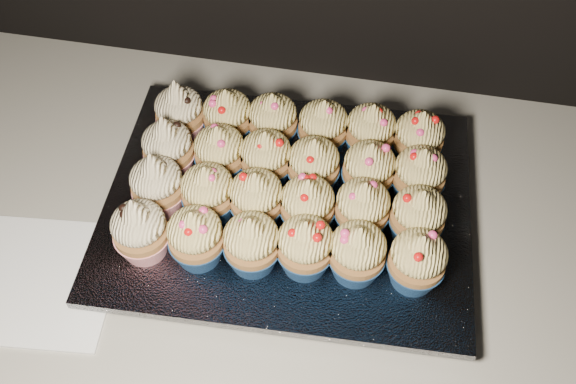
# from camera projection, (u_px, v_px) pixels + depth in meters

# --- Properties ---
(worktop) EXTENTS (2.44, 0.64, 0.04)m
(worktop) POSITION_uv_depth(u_px,v_px,m) (366.00, 262.00, 0.78)
(worktop) COLOR beige
(worktop) RESTS_ON cabinet
(napkin) EXTENTS (0.18, 0.18, 0.00)m
(napkin) POSITION_uv_depth(u_px,v_px,m) (43.00, 280.00, 0.74)
(napkin) COLOR white
(napkin) RESTS_ON worktop
(baking_tray) EXTENTS (0.42, 0.33, 0.02)m
(baking_tray) POSITION_uv_depth(u_px,v_px,m) (288.00, 211.00, 0.79)
(baking_tray) COLOR black
(baking_tray) RESTS_ON worktop
(foil_lining) EXTENTS (0.45, 0.36, 0.01)m
(foil_lining) POSITION_uv_depth(u_px,v_px,m) (288.00, 203.00, 0.78)
(foil_lining) COLOR silver
(foil_lining) RESTS_ON baking_tray
(cupcake_0) EXTENTS (0.06, 0.06, 0.10)m
(cupcake_0) POSITION_uv_depth(u_px,v_px,m) (140.00, 230.00, 0.70)
(cupcake_0) COLOR red
(cupcake_0) RESTS_ON foil_lining
(cupcake_1) EXTENTS (0.06, 0.06, 0.08)m
(cupcake_1) POSITION_uv_depth(u_px,v_px,m) (196.00, 237.00, 0.70)
(cupcake_1) COLOR navy
(cupcake_1) RESTS_ON foil_lining
(cupcake_2) EXTENTS (0.06, 0.06, 0.08)m
(cupcake_2) POSITION_uv_depth(u_px,v_px,m) (252.00, 243.00, 0.69)
(cupcake_2) COLOR navy
(cupcake_2) RESTS_ON foil_lining
(cupcake_3) EXTENTS (0.06, 0.06, 0.08)m
(cupcake_3) POSITION_uv_depth(u_px,v_px,m) (305.00, 246.00, 0.69)
(cupcake_3) COLOR navy
(cupcake_3) RESTS_ON foil_lining
(cupcake_4) EXTENTS (0.06, 0.06, 0.08)m
(cupcake_4) POSITION_uv_depth(u_px,v_px,m) (357.00, 252.00, 0.68)
(cupcake_4) COLOR navy
(cupcake_4) RESTS_ON foil_lining
(cupcake_5) EXTENTS (0.06, 0.06, 0.08)m
(cupcake_5) POSITION_uv_depth(u_px,v_px,m) (417.00, 260.00, 0.68)
(cupcake_5) COLOR navy
(cupcake_5) RESTS_ON foil_lining
(cupcake_6) EXTENTS (0.06, 0.06, 0.10)m
(cupcake_6) POSITION_uv_depth(u_px,v_px,m) (157.00, 185.00, 0.74)
(cupcake_6) COLOR red
(cupcake_6) RESTS_ON foil_lining
(cupcake_7) EXTENTS (0.06, 0.06, 0.08)m
(cupcake_7) POSITION_uv_depth(u_px,v_px,m) (208.00, 193.00, 0.73)
(cupcake_7) COLOR navy
(cupcake_7) RESTS_ON foil_lining
(cupcake_8) EXTENTS (0.06, 0.06, 0.08)m
(cupcake_8) POSITION_uv_depth(u_px,v_px,m) (256.00, 199.00, 0.73)
(cupcake_8) COLOR navy
(cupcake_8) RESTS_ON foil_lining
(cupcake_9) EXTENTS (0.06, 0.06, 0.08)m
(cupcake_9) POSITION_uv_depth(u_px,v_px,m) (307.00, 205.00, 0.72)
(cupcake_9) COLOR navy
(cupcake_9) RESTS_ON foil_lining
(cupcake_10) EXTENTS (0.06, 0.06, 0.08)m
(cupcake_10) POSITION_uv_depth(u_px,v_px,m) (362.00, 208.00, 0.72)
(cupcake_10) COLOR navy
(cupcake_10) RESTS_ON foil_lining
(cupcake_11) EXTENTS (0.06, 0.06, 0.08)m
(cupcake_11) POSITION_uv_depth(u_px,v_px,m) (418.00, 216.00, 0.71)
(cupcake_11) COLOR navy
(cupcake_11) RESTS_ON foil_lining
(cupcake_12) EXTENTS (0.06, 0.06, 0.10)m
(cupcake_12) POSITION_uv_depth(u_px,v_px,m) (168.00, 148.00, 0.77)
(cupcake_12) COLOR red
(cupcake_12) RESTS_ON foil_lining
(cupcake_13) EXTENTS (0.06, 0.06, 0.08)m
(cupcake_13) POSITION_uv_depth(u_px,v_px,m) (220.00, 153.00, 0.77)
(cupcake_13) COLOR navy
(cupcake_13) RESTS_ON foil_lining
(cupcake_14) EXTENTS (0.06, 0.06, 0.08)m
(cupcake_14) POSITION_uv_depth(u_px,v_px,m) (266.00, 158.00, 0.76)
(cupcake_14) COLOR navy
(cupcake_14) RESTS_ON foil_lining
(cupcake_15) EXTENTS (0.06, 0.06, 0.08)m
(cupcake_15) POSITION_uv_depth(u_px,v_px,m) (314.00, 166.00, 0.76)
(cupcake_15) COLOR navy
(cupcake_15) RESTS_ON foil_lining
(cupcake_16) EXTENTS (0.06, 0.06, 0.08)m
(cupcake_16) POSITION_uv_depth(u_px,v_px,m) (369.00, 170.00, 0.75)
(cupcake_16) COLOR navy
(cupcake_16) RESTS_ON foil_lining
(cupcake_17) EXTENTS (0.06, 0.06, 0.08)m
(cupcake_17) POSITION_uv_depth(u_px,v_px,m) (419.00, 175.00, 0.75)
(cupcake_17) COLOR navy
(cupcake_17) RESTS_ON foil_lining
(cupcake_18) EXTENTS (0.06, 0.06, 0.10)m
(cupcake_18) POSITION_uv_depth(u_px,v_px,m) (180.00, 112.00, 0.81)
(cupcake_18) COLOR red
(cupcake_18) RESTS_ON foil_lining
(cupcake_19) EXTENTS (0.06, 0.06, 0.08)m
(cupcake_19) POSITION_uv_depth(u_px,v_px,m) (228.00, 117.00, 0.81)
(cupcake_19) COLOR navy
(cupcake_19) RESTS_ON foil_lining
(cupcake_20) EXTENTS (0.06, 0.06, 0.08)m
(cupcake_20) POSITION_uv_depth(u_px,v_px,m) (273.00, 121.00, 0.80)
(cupcake_20) COLOR navy
(cupcake_20) RESTS_ON foil_lining
(cupcake_21) EXTENTS (0.06, 0.06, 0.08)m
(cupcake_21) POSITION_uv_depth(u_px,v_px,m) (323.00, 127.00, 0.79)
(cupcake_21) COLOR navy
(cupcake_21) RESTS_ON foil_lining
(cupcake_22) EXTENTS (0.06, 0.06, 0.08)m
(cupcake_22) POSITION_uv_depth(u_px,v_px,m) (370.00, 131.00, 0.79)
(cupcake_22) COLOR navy
(cupcake_22) RESTS_ON foil_lining
(cupcake_23) EXTENTS (0.06, 0.06, 0.08)m
(cupcake_23) POSITION_uv_depth(u_px,v_px,m) (418.00, 138.00, 0.78)
(cupcake_23) COLOR navy
(cupcake_23) RESTS_ON foil_lining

